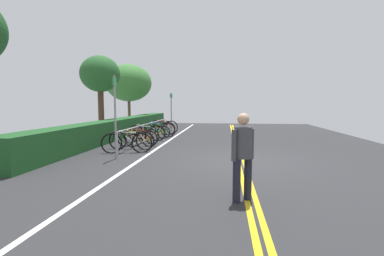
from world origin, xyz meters
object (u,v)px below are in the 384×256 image
at_px(bike_rack, 148,128).
at_px(bicycle_3, 141,136).
at_px(bicycle_8, 164,127).
at_px(bicycle_2, 138,138).
at_px(bicycle_1, 131,140).
at_px(tree_mid, 100,75).
at_px(sign_post_near, 115,110).
at_px(sign_post_far, 171,108).
at_px(bicycle_7, 159,128).
at_px(bicycle_0, 127,143).
at_px(bicycle_6, 158,130).
at_px(pedestrian, 243,151).
at_px(bicycle_5, 153,132).
at_px(tree_far_right, 129,83).
at_px(bicycle_4, 147,133).

distance_m(bike_rack, bicycle_3, 0.89).
bearing_deg(bicycle_8, bicycle_2, -179.84).
xyz_separation_m(bicycle_1, tree_mid, (3.84, 2.94, 2.84)).
xyz_separation_m(bicycle_2, bicycle_8, (4.93, 0.01, 0.05)).
distance_m(bicycle_2, tree_mid, 5.14).
bearing_deg(bicycle_8, bicycle_1, -179.86).
height_order(bicycle_1, sign_post_near, sign_post_near).
bearing_deg(sign_post_near, sign_post_far, -0.47).
bearing_deg(bicycle_7, bicycle_0, -178.32).
bearing_deg(bicycle_2, bicycle_6, -1.46).
bearing_deg(pedestrian, bicycle_5, 24.65).
relative_size(bicycle_5, sign_post_far, 0.73).
height_order(sign_post_near, tree_far_right, tree_far_right).
distance_m(bicycle_1, sign_post_far, 6.98).
height_order(pedestrian, tree_mid, tree_mid).
bearing_deg(bike_rack, sign_post_near, -177.69).
bearing_deg(bicycle_2, bicycle_7, 1.11).
relative_size(bicycle_0, tree_mid, 0.42).
xyz_separation_m(bicycle_3, bicycle_7, (3.29, -0.02, 0.04)).
bearing_deg(bicycle_0, bike_rack, 2.44).
bearing_deg(tree_mid, tree_far_right, 4.98).
xyz_separation_m(bicycle_7, pedestrian, (-10.06, -3.91, 0.55)).
bearing_deg(bicycle_7, sign_post_far, -7.66).
bearing_deg(bicycle_4, sign_post_near, -176.82).
bearing_deg(pedestrian, bicycle_6, 22.26).
relative_size(sign_post_near, sign_post_far, 1.10).
relative_size(bicycle_5, bicycle_8, 1.01).
bearing_deg(bicycle_5, bike_rack, 179.46).
distance_m(bicycle_6, tree_mid, 4.14).
relative_size(bicycle_4, bicycle_5, 1.04).
relative_size(bicycle_5, tree_mid, 0.41).
height_order(bicycle_0, pedestrian, pedestrian).
bearing_deg(sign_post_near, bicycle_3, 3.79).
height_order(bicycle_5, tree_far_right, tree_far_right).
distance_m(bicycle_6, tree_far_right, 7.18).
height_order(bicycle_3, bicycle_8, bicycle_8).
height_order(bicycle_3, bicycle_5, bicycle_5).
bearing_deg(bicycle_0, bicycle_2, 3.27).
bearing_deg(bike_rack, bicycle_4, 46.57).
relative_size(bicycle_2, tree_far_right, 0.36).
distance_m(bike_rack, bicycle_4, 0.26).
distance_m(bicycle_0, bicycle_8, 6.42).
height_order(bicycle_1, bicycle_3, bicycle_1).
relative_size(bicycle_2, bicycle_7, 0.92).
relative_size(bicycle_7, sign_post_near, 0.69).
bearing_deg(tree_far_right, sign_post_near, -162.63).
distance_m(bicycle_4, tree_far_right, 8.32).
height_order(pedestrian, sign_post_near, sign_post_near).
bearing_deg(bicycle_8, bicycle_5, 179.34).
bearing_deg(bicycle_4, bicycle_8, -1.86).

